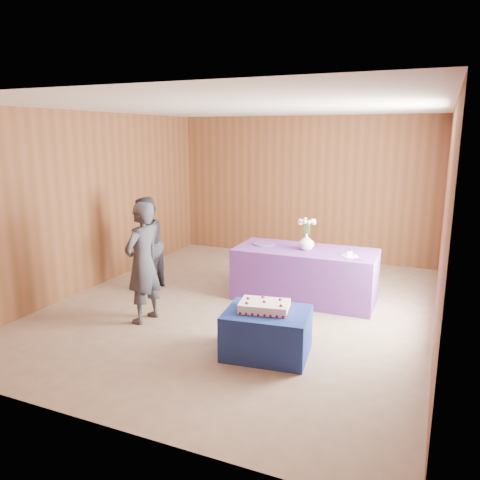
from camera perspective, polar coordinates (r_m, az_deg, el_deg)
The scene contains 13 objects.
ground at distance 6.65m, azimuth 0.28°, elevation -8.04°, with size 6.00×6.00×0.00m, color gray.
room_shell at distance 6.24m, azimuth 0.30°, elevation 7.63°, with size 5.04×6.04×2.72m.
cake_table at distance 5.20m, azimuth 3.29°, elevation -11.22°, with size 0.90×0.70×0.50m, color navy.
serving_table at distance 6.87m, azimuth 7.92°, elevation -4.17°, with size 2.00×0.90×0.75m, color #6C3593.
sheet_cake at distance 5.11m, azimuth 2.99°, elevation -8.05°, with size 0.61×0.46×0.13m.
vase at distance 6.72m, azimuth 8.09°, elevation -0.21°, with size 0.22×0.22×0.23m, color white.
flower_spray at distance 6.66m, azimuth 8.16°, elevation 2.14°, with size 0.26×0.26×0.20m.
platter at distance 7.00m, azimuth 2.98°, elevation -0.48°, with size 0.33×0.33×0.02m, color #6552A4.
plate at distance 6.50m, azimuth 13.23°, elevation -1.88°, with size 0.22×0.22×0.01m, color white.
cake_slice at distance 6.49m, azimuth 13.25°, elevation -1.58°, with size 0.08×0.07×0.08m.
knife at distance 6.33m, azimuth 13.73°, elevation -2.34°, with size 0.26×0.02×0.00m, color #B2B2B7.
guest_left at distance 6.04m, azimuth -11.78°, elevation -2.73°, with size 0.57×0.37×1.55m, color #363640.
guest_right at distance 7.24m, azimuth -11.44°, elevation -0.55°, with size 0.71×0.55×1.45m, color #2F2F38.
Camera 1 is at (2.43, -5.72, 2.37)m, focal length 35.00 mm.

